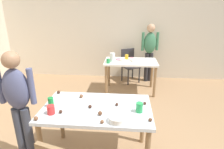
% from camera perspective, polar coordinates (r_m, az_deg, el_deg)
% --- Properties ---
extents(wall_back, '(6.40, 0.10, 2.60)m').
position_cam_1_polar(wall_back, '(5.24, 1.74, 13.11)').
color(wall_back, beige).
rests_on(wall_back, ground_plane).
extents(dining_table_near, '(1.32, 0.79, 0.75)m').
position_cam_1_polar(dining_table_near, '(2.38, -4.57, -11.79)').
color(dining_table_near, silver).
rests_on(dining_table_near, ground_plane).
extents(dining_table_far, '(1.19, 0.68, 0.75)m').
position_cam_1_polar(dining_table_far, '(4.34, 5.67, 2.74)').
color(dining_table_far, white).
rests_on(dining_table_far, ground_plane).
extents(chair_far_table, '(0.55, 0.55, 0.87)m').
position_cam_1_polar(chair_far_table, '(5.04, 5.30, 3.45)').
color(chair_far_table, '#2D2D33').
rests_on(chair_far_table, ground_plane).
extents(person_girl_near, '(0.45, 0.21, 1.45)m').
position_cam_1_polar(person_girl_near, '(2.54, -26.68, -6.67)').
color(person_girl_near, '#383D4C').
rests_on(person_girl_near, ground_plane).
extents(person_adult_far, '(0.46, 0.26, 1.52)m').
position_cam_1_polar(person_adult_far, '(5.01, 11.39, 7.92)').
color(person_adult_far, '#28282D').
rests_on(person_adult_far, ground_plane).
extents(mixing_bowl, '(0.18, 0.18, 0.06)m').
position_cam_1_polar(mixing_bowl, '(2.04, 1.63, -13.39)').
color(mixing_bowl, white).
rests_on(mixing_bowl, dining_table_near).
extents(soda_can, '(0.07, 0.07, 0.12)m').
position_cam_1_polar(soda_can, '(2.42, -18.09, -8.01)').
color(soda_can, '#198438').
rests_on(soda_can, dining_table_near).
extents(fork_near, '(0.17, 0.02, 0.01)m').
position_cam_1_polar(fork_near, '(2.13, -8.28, -12.99)').
color(fork_near, silver).
rests_on(fork_near, dining_table_near).
extents(cup_near_0, '(0.09, 0.09, 0.10)m').
position_cam_1_polar(cup_near_0, '(2.28, -18.07, -10.16)').
color(cup_near_0, red).
rests_on(cup_near_0, dining_table_near).
extents(cup_near_1, '(0.08, 0.08, 0.12)m').
position_cam_1_polar(cup_near_1, '(2.22, 8.33, -9.88)').
color(cup_near_1, green).
rests_on(cup_near_1, dining_table_near).
extents(cake_ball_0, '(0.04, 0.04, 0.04)m').
position_cam_1_polar(cake_ball_0, '(2.27, -15.35, -10.82)').
color(cake_ball_0, '#3D2319').
rests_on(cake_ball_0, dining_table_near).
extents(cake_ball_1, '(0.04, 0.04, 0.04)m').
position_cam_1_polar(cake_ball_1, '(2.31, -6.70, -9.63)').
color(cake_ball_1, '#3D2319').
rests_on(cake_ball_1, dining_table_near).
extents(cake_ball_2, '(0.05, 0.05, 0.05)m').
position_cam_1_polar(cake_ball_2, '(2.16, -3.67, -11.66)').
color(cake_ball_2, brown).
rests_on(cake_ball_2, dining_table_near).
extents(cake_ball_3, '(0.04, 0.04, 0.04)m').
position_cam_1_polar(cake_ball_3, '(2.76, -15.95, -5.18)').
color(cake_ball_3, '#3D2319').
rests_on(cake_ball_3, dining_table_near).
extents(cake_ball_4, '(0.04, 0.04, 0.04)m').
position_cam_1_polar(cake_ball_4, '(2.35, 1.47, -9.07)').
color(cake_ball_4, '#3D2319').
rests_on(cake_ball_4, dining_table_near).
extents(cake_ball_5, '(0.05, 0.05, 0.05)m').
position_cam_1_polar(cake_ball_5, '(2.57, -9.31, -6.48)').
color(cake_ball_5, brown).
rests_on(cake_ball_5, dining_table_near).
extents(cake_ball_6, '(0.04, 0.04, 0.04)m').
position_cam_1_polar(cake_ball_6, '(2.41, 9.93, -8.60)').
color(cake_ball_6, '#3D2319').
rests_on(cake_ball_6, dining_table_near).
extents(cake_ball_7, '(0.04, 0.04, 0.04)m').
position_cam_1_polar(cake_ball_7, '(2.03, -3.02, -14.15)').
color(cake_ball_7, brown).
rests_on(cake_ball_7, dining_table_near).
extents(cake_ball_8, '(0.05, 0.05, 0.05)m').
position_cam_1_polar(cake_ball_8, '(2.23, -22.14, -12.25)').
color(cake_ball_8, brown).
rests_on(cake_ball_8, dining_table_near).
extents(cake_ball_9, '(0.04, 0.04, 0.04)m').
position_cam_1_polar(cake_ball_9, '(2.09, 11.58, -13.34)').
color(cake_ball_9, brown).
rests_on(cake_ball_9, dining_table_near).
extents(pitcher_far, '(0.12, 0.12, 0.20)m').
position_cam_1_polar(pitcher_far, '(4.19, 0.10, 5.22)').
color(pitcher_far, white).
rests_on(pitcher_far, dining_table_far).
extents(cup_far_0, '(0.08, 0.08, 0.11)m').
position_cam_1_polar(cup_far_0, '(4.44, 4.47, 5.37)').
color(cup_far_0, yellow).
rests_on(cup_far_0, dining_table_far).
extents(cup_far_1, '(0.07, 0.07, 0.10)m').
position_cam_1_polar(cup_far_1, '(4.10, -1.17, 4.12)').
color(cup_far_1, green).
rests_on(cup_far_1, dining_table_far).
extents(donut_far_0, '(0.12, 0.12, 0.03)m').
position_cam_1_polar(donut_far_0, '(4.37, 1.90, 4.68)').
color(donut_far_0, pink).
rests_on(donut_far_0, dining_table_far).
extents(donut_far_1, '(0.14, 0.14, 0.04)m').
position_cam_1_polar(donut_far_1, '(4.29, 3.26, 4.41)').
color(donut_far_1, white).
rests_on(donut_far_1, dining_table_far).
extents(donut_far_2, '(0.10, 0.10, 0.03)m').
position_cam_1_polar(donut_far_2, '(4.38, 5.65, 4.61)').
color(donut_far_2, white).
rests_on(donut_far_2, dining_table_far).
extents(donut_far_3, '(0.13, 0.13, 0.04)m').
position_cam_1_polar(donut_far_3, '(4.26, 6.59, 4.16)').
color(donut_far_3, white).
rests_on(donut_far_3, dining_table_far).
extents(donut_far_4, '(0.10, 0.10, 0.03)m').
position_cam_1_polar(donut_far_4, '(4.50, 5.91, 5.00)').
color(donut_far_4, pink).
rests_on(donut_far_4, dining_table_far).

